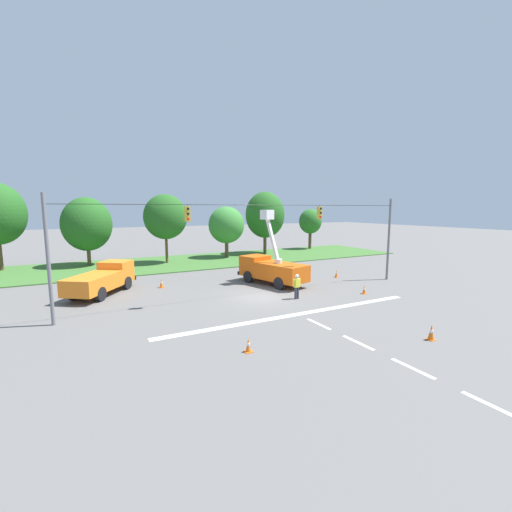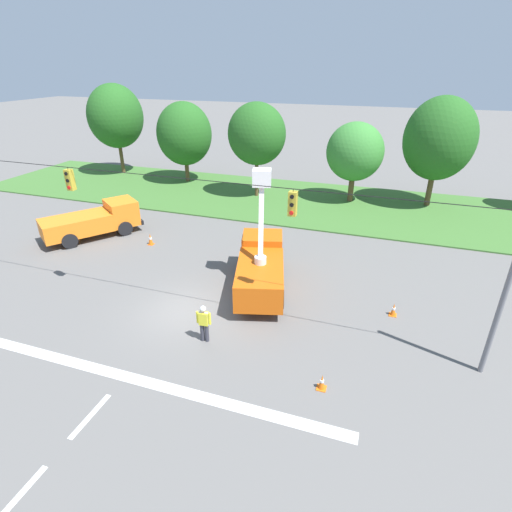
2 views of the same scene
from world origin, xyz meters
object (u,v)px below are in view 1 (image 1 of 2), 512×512
(utility_truck_bucket_lift, at_px, (271,268))
(road_worker, at_px, (297,285))
(tree_west, at_px, (87,224))
(traffic_cone_foreground_left, at_px, (248,345))
(traffic_cone_mid_left, at_px, (161,283))
(utility_truck_support_near, at_px, (103,279))
(tree_far_east, at_px, (265,215))
(traffic_cone_mid_right, at_px, (431,332))
(traffic_cone_foreground_right, at_px, (364,290))
(traffic_cone_near_bucket, at_px, (336,274))
(tree_east, at_px, (226,225))
(tree_east_end, at_px, (310,222))
(tree_centre, at_px, (165,217))

(utility_truck_bucket_lift, bearing_deg, road_worker, -100.04)
(road_worker, bearing_deg, tree_west, 119.11)
(traffic_cone_foreground_left, xyz_separation_m, traffic_cone_mid_left, (-0.60, 14.46, 0.08))
(utility_truck_support_near, height_order, road_worker, utility_truck_support_near)
(tree_far_east, height_order, traffic_cone_mid_right, tree_far_east)
(traffic_cone_foreground_right, height_order, traffic_cone_near_bucket, traffic_cone_near_bucket)
(utility_truck_bucket_lift, bearing_deg, tree_far_east, 62.22)
(tree_west, bearing_deg, tree_east, -3.97)
(tree_west, xyz_separation_m, utility_truck_support_near, (0.41, -14.23, -3.49))
(tree_west, xyz_separation_m, tree_far_east, (22.25, -0.23, 0.81))
(tree_east, distance_m, traffic_cone_mid_left, 17.81)
(tree_far_east, relative_size, traffic_cone_near_bucket, 13.33)
(tree_west, height_order, tree_east, tree_west)
(tree_east_end, distance_m, traffic_cone_mid_right, 37.47)
(tree_east, height_order, utility_truck_support_near, tree_east)
(utility_truck_bucket_lift, height_order, traffic_cone_mid_left, utility_truck_bucket_lift)
(road_worker, distance_m, traffic_cone_foreground_right, 5.47)
(road_worker, bearing_deg, traffic_cone_mid_left, 133.96)
(traffic_cone_mid_left, bearing_deg, traffic_cone_foreground_left, -87.61)
(tree_east, bearing_deg, utility_truck_support_near, -140.03)
(tree_east_end, relative_size, traffic_cone_mid_left, 8.05)
(tree_west, bearing_deg, utility_truck_bucket_lift, -52.32)
(tree_east_end, relative_size, road_worker, 3.53)
(traffic_cone_foreground_right, bearing_deg, traffic_cone_mid_left, 144.82)
(traffic_cone_mid_right, bearing_deg, tree_east, 85.82)
(tree_west, height_order, tree_east_end, tree_west)
(tree_west, height_order, tree_far_east, tree_far_east)
(utility_truck_support_near, bearing_deg, tree_east_end, 26.77)
(tree_east, distance_m, utility_truck_support_near, 20.65)
(traffic_cone_mid_left, bearing_deg, tree_east_end, 30.49)
(tree_far_east, bearing_deg, traffic_cone_mid_left, -141.27)
(tree_east, relative_size, traffic_cone_mid_left, 8.49)
(tree_west, relative_size, traffic_cone_foreground_right, 11.90)
(tree_far_east, distance_m, traffic_cone_near_bucket, 18.30)
(tree_east, xyz_separation_m, traffic_cone_mid_right, (-2.23, -30.56, -3.83))
(utility_truck_support_near, height_order, traffic_cone_mid_right, utility_truck_support_near)
(tree_centre, height_order, utility_truck_bucket_lift, tree_centre)
(traffic_cone_mid_left, bearing_deg, utility_truck_support_near, 179.15)
(tree_west, distance_m, tree_east_end, 31.21)
(tree_far_east, distance_m, road_worker, 24.55)
(traffic_cone_mid_right, bearing_deg, utility_truck_support_near, 127.57)
(traffic_cone_mid_left, bearing_deg, traffic_cone_mid_right, -62.32)
(tree_east_end, xyz_separation_m, traffic_cone_mid_right, (-17.36, -32.97, -3.92))
(traffic_cone_foreground_right, bearing_deg, tree_far_east, 78.92)
(utility_truck_bucket_lift, height_order, road_worker, utility_truck_bucket_lift)
(tree_centre, xyz_separation_m, utility_truck_support_near, (-7.62, -11.92, -4.25))
(tree_east, bearing_deg, tree_far_east, 8.16)
(road_worker, height_order, traffic_cone_near_bucket, road_worker)
(utility_truck_bucket_lift, relative_size, traffic_cone_mid_right, 8.66)
(tree_west, height_order, traffic_cone_near_bucket, tree_west)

